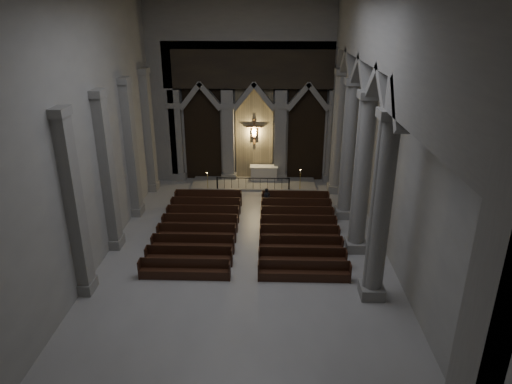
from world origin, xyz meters
TOP-DOWN VIEW (x-y plane):
  - room at (0.00, 0.00)m, footprint 24.00×24.10m
  - sanctuary_wall at (0.00, 11.54)m, footprint 14.00×0.77m
  - right_arcade at (5.50, 1.33)m, footprint 1.00×24.00m
  - left_pilasters at (-6.75, 3.50)m, footprint 0.60×13.00m
  - sanctuary_step at (0.00, 10.60)m, footprint 8.50×2.60m
  - altar at (0.70, 11.24)m, footprint 1.97×0.79m
  - altar_rail at (-0.00, 9.41)m, footprint 4.90×0.09m
  - candle_stand_left at (-3.05, 9.39)m, footprint 0.22×0.22m
  - candle_stand_right at (3.14, 9.43)m, footprint 0.26×0.26m
  - pews at (-0.00, 2.84)m, footprint 9.56×8.85m
  - worshipper at (0.95, 6.67)m, footprint 0.53×0.43m

SIDE VIEW (x-z plane):
  - sanctuary_step at x=0.00m, z-range 0.00..0.15m
  - pews at x=0.00m, z-range -0.16..0.77m
  - candle_stand_left at x=-3.05m, z-range -0.29..0.99m
  - candle_stand_right at x=3.14m, z-range -0.36..1.21m
  - worshipper at x=0.95m, z-range 0.00..1.25m
  - altar_rail at x=0.00m, z-range 0.16..1.12m
  - altar at x=0.70m, z-range 0.15..1.16m
  - left_pilasters at x=-6.75m, z-range -0.10..7.92m
  - sanctuary_wall at x=0.00m, z-range 0.62..12.62m
  - room at x=0.00m, z-range 1.60..13.60m
  - right_arcade at x=5.50m, z-range 1.83..13.83m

